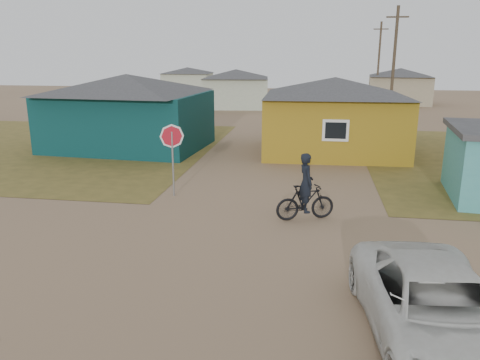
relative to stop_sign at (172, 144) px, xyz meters
name	(u,v)px	position (x,y,z in m)	size (l,w,h in m)	color
ground	(247,262)	(3.47, -5.17, -1.93)	(120.00, 120.00, 0.00)	#8D6E51
grass_nw	(34,146)	(-10.53, 7.83, -1.93)	(20.00, 18.00, 0.00)	olive
house_teal	(128,111)	(-5.03, 8.33, 0.12)	(8.93, 7.08, 4.00)	#082E2F
house_yellow	(334,114)	(5.97, 8.83, 0.07)	(7.72, 6.76, 3.90)	olive
house_pale_west	(236,88)	(-2.53, 28.83, -0.08)	(7.04, 6.15, 3.60)	#B0B99F
house_beige_east	(400,86)	(13.47, 34.83, -0.08)	(6.95, 6.05, 3.60)	gray
house_pale_north	(188,81)	(-10.53, 40.83, -0.18)	(6.28, 5.81, 3.40)	#B0B99F
utility_pole_near	(393,68)	(9.97, 16.83, 2.21)	(1.40, 0.20, 8.00)	#46382A
utility_pole_far	(379,63)	(10.97, 32.83, 2.21)	(1.40, 0.20, 8.00)	#46382A
stop_sign	(172,144)	(0.00, 0.00, 0.00)	(0.86, 0.07, 2.65)	gray
cyclist	(305,196)	(4.81, -1.80, -1.16)	(1.95, 1.17, 2.13)	black
vehicle	(438,309)	(7.28, -8.07, -1.22)	(2.37, 5.13, 1.43)	silver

